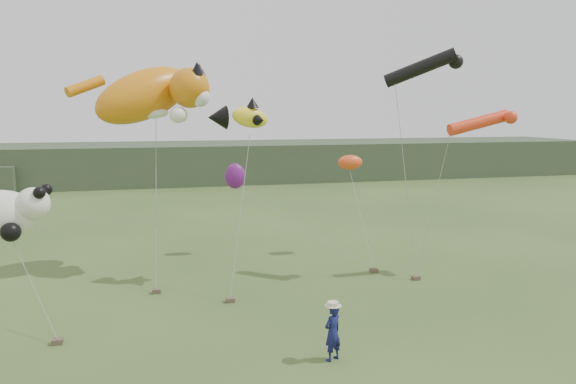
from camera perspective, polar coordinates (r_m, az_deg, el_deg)
The scene contains 9 objects.
ground at distance 19.00m, azimuth 4.90°, elevation -14.93°, with size 120.00×120.00×0.00m, color #385123.
headland at distance 61.49m, azimuth -11.64°, elevation 2.88°, with size 90.00×13.00×4.00m.
festival_attendant at distance 17.41m, azimuth 4.56°, elevation -14.05°, with size 0.63×0.42×1.74m, color #14174D.
sandbag_anchors at distance 23.31m, azimuth -2.73°, elevation -10.23°, with size 14.82×5.38×0.18m.
cat_kite at distance 26.87m, azimuth -13.46°, elevation 9.64°, with size 6.51×4.26×3.79m.
fish_kite at distance 24.39m, azimuth -5.10°, elevation 7.63°, with size 2.74×1.80×1.44m.
tube_kites at distance 26.37m, azimuth 16.34°, elevation 9.83°, with size 5.83×2.37×3.85m.
panda_kite at distance 22.73m, azimuth -26.79°, elevation -1.96°, with size 3.16×2.04×1.96m.
misc_kites at distance 29.18m, azimuth -0.23°, elevation 2.24°, with size 7.05×2.02×1.74m.
Camera 1 is at (-5.78, -16.49, 7.46)m, focal length 35.00 mm.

